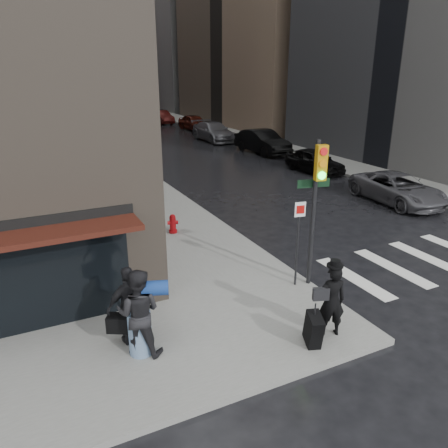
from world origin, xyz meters
The scene contains 18 objects.
ground centered at (0.00, 0.00, 0.00)m, with size 140.00×140.00×0.00m, color black.
sidewalk_left centered at (0.00, 27.00, 0.07)m, with size 4.00×50.00×0.15m, color slate.
sidewalk_right centered at (13.50, 27.00, 0.07)m, with size 3.00×50.00×0.15m, color slate.
crosswalk centered at (7.50, 1.00, 0.00)m, with size 8.50×3.00×0.01m.
bldg_right_far centered at (26.00, 58.00, 12.50)m, with size 22.00×20.00×25.00m, color slate.
bldg_distant centered at (6.00, 78.00, 16.00)m, with size 40.00×12.00×32.00m, color slate.
man_overcoat centered at (0.66, -1.19, 0.94)m, with size 1.23×0.86×1.90m.
man_jeans centered at (-3.31, 0.09, 1.14)m, with size 1.32×1.24×1.97m.
man_greycoat centered at (-3.35, 0.57, 1.07)m, with size 1.12×0.57×1.83m.
traffic_light centered at (1.85, 1.05, 2.79)m, with size 1.01×0.56×4.09m.
fire_hydrant centered at (-0.20, 6.65, 0.47)m, with size 0.41×0.31×0.71m.
parked_car_0 centered at (10.62, 6.11, 0.68)m, with size 2.24×4.86×1.35m, color #48474C.
parked_car_1 centered at (10.97, 12.80, 0.70)m, with size 1.66×4.12×1.40m, color black.
parked_car_2 centered at (11.36, 19.49, 0.84)m, with size 1.78×5.09×1.68m, color black.
parked_car_3 centered at (10.56, 26.17, 0.78)m, with size 2.18×5.36×1.56m, color #545359.
parked_car_4 centered at (11.55, 32.86, 0.76)m, with size 1.79×4.45×1.52m, color #44150D.
parked_car_5 centered at (10.41, 39.55, 0.70)m, with size 1.49×4.26×1.41m, color #3B0D0B.
parked_car_6 centered at (11.39, 46.24, 0.75)m, with size 2.49×5.41×1.50m, color #46464B.
Camera 1 is at (-5.21, -7.84, 5.99)m, focal length 35.00 mm.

